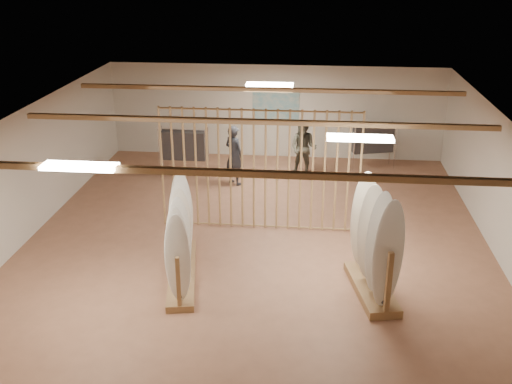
# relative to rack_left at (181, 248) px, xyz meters

# --- Properties ---
(floor) EXTENTS (12.00, 12.00, 0.00)m
(floor) POSITION_rel_rack_left_xyz_m (1.29, 1.56, -0.62)
(floor) COLOR #9B664B
(floor) RESTS_ON ground
(ceiling) EXTENTS (12.00, 12.00, 0.00)m
(ceiling) POSITION_rel_rack_left_xyz_m (1.29, 1.56, 2.18)
(ceiling) COLOR gray
(ceiling) RESTS_ON ground
(wall_back) EXTENTS (12.00, 0.00, 12.00)m
(wall_back) POSITION_rel_rack_left_xyz_m (1.29, 7.56, 0.78)
(wall_back) COLOR beige
(wall_back) RESTS_ON ground
(wall_front) EXTENTS (12.00, 0.00, 12.00)m
(wall_front) POSITION_rel_rack_left_xyz_m (1.29, -4.44, 0.78)
(wall_front) COLOR beige
(wall_front) RESTS_ON ground
(wall_left) EXTENTS (0.00, 12.00, 12.00)m
(wall_left) POSITION_rel_rack_left_xyz_m (-3.71, 1.56, 0.78)
(wall_left) COLOR beige
(wall_left) RESTS_ON ground
(wall_right) EXTENTS (0.00, 12.00, 12.00)m
(wall_right) POSITION_rel_rack_left_xyz_m (6.29, 1.56, 0.78)
(wall_right) COLOR beige
(wall_right) RESTS_ON ground
(ceiling_slats) EXTENTS (9.50, 6.12, 0.10)m
(ceiling_slats) POSITION_rel_rack_left_xyz_m (1.29, 1.56, 2.10)
(ceiling_slats) COLOR #997145
(ceiling_slats) RESTS_ON ground
(light_panels) EXTENTS (1.20, 0.35, 0.06)m
(light_panels) POSITION_rel_rack_left_xyz_m (1.29, 1.56, 2.12)
(light_panels) COLOR white
(light_panels) RESTS_ON ground
(bamboo_partition) EXTENTS (4.45, 0.05, 2.78)m
(bamboo_partition) POSITION_rel_rack_left_xyz_m (1.29, 2.36, 0.78)
(bamboo_partition) COLOR tan
(bamboo_partition) RESTS_ON ground
(poster) EXTENTS (1.40, 0.03, 0.90)m
(poster) POSITION_rel_rack_left_xyz_m (1.29, 7.54, 0.98)
(poster) COLOR teal
(poster) RESTS_ON ground
(rack_left) EXTENTS (0.95, 2.63, 1.80)m
(rack_left) POSITION_rel_rack_left_xyz_m (0.00, 0.00, 0.00)
(rack_left) COLOR #997145
(rack_left) RESTS_ON floor
(rack_right) EXTENTS (0.95, 1.92, 2.14)m
(rack_right) POSITION_rel_rack_left_xyz_m (3.62, -0.22, 0.10)
(rack_right) COLOR #997145
(rack_right) RESTS_ON floor
(clothing_rack_a) EXTENTS (1.31, 0.34, 1.40)m
(clothing_rack_a) POSITION_rel_rack_left_xyz_m (-1.12, 5.51, 0.29)
(clothing_rack_a) COLOR silver
(clothing_rack_a) RESTS_ON floor
(clothing_rack_b) EXTENTS (1.20, 0.63, 1.34)m
(clothing_rack_b) POSITION_rel_rack_left_xyz_m (4.15, 6.75, 0.25)
(clothing_rack_b) COLOR silver
(clothing_rack_b) RESTS_ON floor
(shopper_a) EXTENTS (0.82, 0.77, 1.85)m
(shopper_a) POSITION_rel_rack_left_xyz_m (0.35, 5.07, 0.31)
(shopper_a) COLOR #23242A
(shopper_a) RESTS_ON floor
(shopper_b) EXTENTS (1.03, 0.89, 1.82)m
(shopper_b) POSITION_rel_rack_left_xyz_m (2.18, 5.91, 0.29)
(shopper_b) COLOR #3B382D
(shopper_b) RESTS_ON floor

